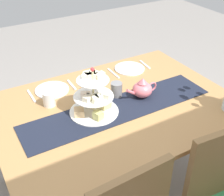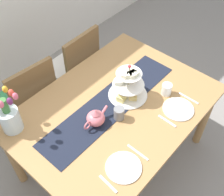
% 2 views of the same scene
% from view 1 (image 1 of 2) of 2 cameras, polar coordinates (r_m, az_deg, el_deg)
% --- Properties ---
extents(ground_plane, '(8.00, 8.00, 0.00)m').
position_cam_1_polar(ground_plane, '(2.39, 0.59, -16.35)').
color(ground_plane, gray).
extents(dining_table, '(1.51, 1.09, 0.75)m').
position_cam_1_polar(dining_table, '(1.94, 0.69, -3.78)').
color(dining_table, '#A37747').
rests_on(dining_table, ground_plane).
extents(table_runner, '(1.24, 0.28, 0.00)m').
position_cam_1_polar(table_runner, '(1.86, 1.38, -1.98)').
color(table_runner, black).
rests_on(table_runner, dining_table).
extents(tiered_cake_stand, '(0.30, 0.30, 0.30)m').
position_cam_1_polar(tiered_cake_stand, '(1.77, -3.57, -0.10)').
color(tiered_cake_stand, beige).
rests_on(tiered_cake_stand, table_runner).
extents(teapot, '(0.24, 0.13, 0.14)m').
position_cam_1_polar(teapot, '(1.95, 5.86, 1.74)').
color(teapot, '#D66B75').
rests_on(teapot, table_runner).
extents(dinner_plate_left, '(0.23, 0.23, 0.01)m').
position_cam_1_polar(dinner_plate_left, '(2.31, 3.39, 5.66)').
color(dinner_plate_left, white).
rests_on(dinner_plate_left, dining_table).
extents(fork_left, '(0.03, 0.15, 0.01)m').
position_cam_1_polar(fork_left, '(2.39, 6.34, 6.40)').
color(fork_left, silver).
rests_on(fork_left, dining_table).
extents(knife_left, '(0.02, 0.17, 0.01)m').
position_cam_1_polar(knife_left, '(2.24, 0.26, 4.77)').
color(knife_left, silver).
rests_on(knife_left, dining_table).
extents(dinner_plate_right, '(0.23, 0.23, 0.01)m').
position_cam_1_polar(dinner_plate_right, '(2.07, -11.43, 1.53)').
color(dinner_plate_right, white).
rests_on(dinner_plate_right, dining_table).
extents(fork_right, '(0.02, 0.15, 0.01)m').
position_cam_1_polar(fork_right, '(2.11, -7.76, 2.53)').
color(fork_right, silver).
rests_on(fork_right, dining_table).
extents(knife_right, '(0.01, 0.17, 0.01)m').
position_cam_1_polar(knife_right, '(2.04, -15.22, 0.39)').
color(knife_right, silver).
rests_on(knife_right, dining_table).
extents(mug_grey, '(0.08, 0.08, 0.09)m').
position_cam_1_polar(mug_grey, '(1.95, 0.86, 1.67)').
color(mug_grey, slate).
rests_on(mug_grey, table_runner).
extents(mug_white_text, '(0.08, 0.08, 0.09)m').
position_cam_1_polar(mug_white_text, '(1.90, -12.00, -0.16)').
color(mug_white_text, white).
rests_on(mug_white_text, dining_table).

